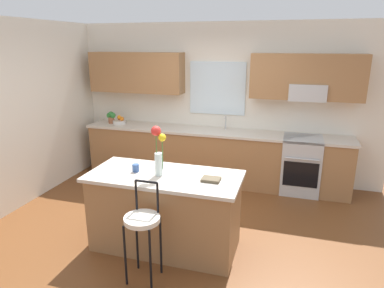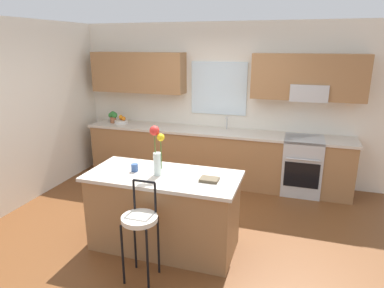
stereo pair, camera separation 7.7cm
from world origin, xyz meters
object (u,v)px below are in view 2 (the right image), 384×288
Objects in this scene: bar_stool_near at (140,223)px; cookbook at (209,180)px; flower_vase at (157,149)px; fruit_bowl_oranges at (121,121)px; oven_range at (302,165)px; kitchen_island at (164,211)px; potted_plant_small at (113,116)px; mug_ceramic at (135,168)px.

bar_stool_near reaches higher than cookbook.
flower_vase is 2.84× the size of cookbook.
fruit_bowl_oranges is at bearing 136.11° from cookbook.
fruit_bowl_oranges reaches higher than bar_stool_near.
flower_vase is at bearing -52.69° from fruit_bowl_oranges.
oven_range is 2.62m from kitchen_island.
potted_plant_small is at bearing -179.02° from fruit_bowl_oranges.
mug_ceramic is 0.90m from cookbook.
flower_vase is (-0.05, 0.59, 0.59)m from bar_stool_near.
flower_vase is 0.39m from mug_ceramic.
bar_stool_near is 0.78m from mug_ceramic.
kitchen_island is 0.73m from cookbook.
kitchen_island is at bearing 177.37° from cookbook.
kitchen_island is at bearing -48.80° from potted_plant_small.
mug_ceramic is at bearing -57.71° from fruit_bowl_oranges.
potted_plant_small is (-1.88, 2.77, 0.41)m from bar_stool_near.
bar_stool_near is 1.83× the size of flower_vase.
potted_plant_small reaches higher than fruit_bowl_oranges.
potted_plant_small reaches higher than kitchen_island.
bar_stool_near is 3.37m from potted_plant_small.
cookbook is 0.83× the size of fruit_bowl_oranges.
oven_range is 3.47m from potted_plant_small.
mug_ceramic is 0.41× the size of potted_plant_small.
mug_ceramic is at bearing -178.96° from kitchen_island.
fruit_bowl_oranges reaches higher than kitchen_island.
kitchen_island is at bearing 30.14° from flower_vase.
kitchen_island is 0.61m from mug_ceramic.
flower_vase reaches higher than fruit_bowl_oranges.
mug_ceramic is at bearing 175.57° from flower_vase.
fruit_bowl_oranges is (-1.72, 2.77, 0.33)m from bar_stool_near.
fruit_bowl_oranges is at bearing 0.98° from potted_plant_small.
oven_range is 3.83× the size of fruit_bowl_oranges.
fruit_bowl_oranges is at bearing 121.76° from bar_stool_near.
fruit_bowl_oranges reaches higher than cookbook.
fruit_bowl_oranges is 0.18m from potted_plant_small.
potted_plant_small reaches higher than mug_ceramic.
mug_ceramic is (-1.88, -2.13, 0.51)m from oven_range.
bar_stool_near is 5.21× the size of cookbook.
cookbook is 3.15m from fruit_bowl_oranges.
mug_ceramic is at bearing 178.80° from cookbook.
cookbook is at bearing 0.40° from flower_vase.
mug_ceramic is (-0.35, -0.01, 0.50)m from kitchen_island.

